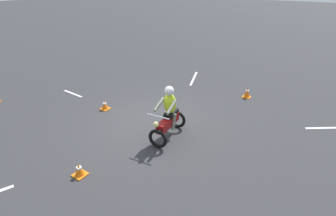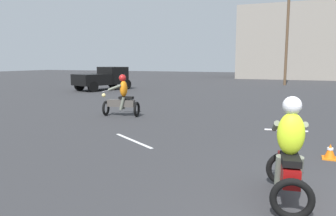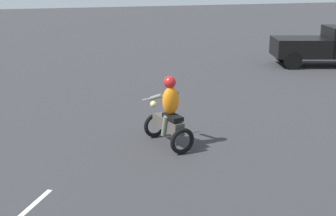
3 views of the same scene
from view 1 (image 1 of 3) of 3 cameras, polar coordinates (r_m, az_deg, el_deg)
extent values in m
plane|color=#333335|center=(9.11, -3.50, -2.76)|extent=(120.00, 120.00, 0.00)
torus|color=black|center=(7.57, -2.25, -6.71)|extent=(0.61, 0.18, 0.60)
torus|color=black|center=(8.56, 1.98, -2.48)|extent=(0.61, 0.18, 0.60)
cube|color=maroon|center=(7.94, 0.00, -3.10)|extent=(0.39, 1.12, 0.28)
cube|color=black|center=(8.01, 0.71, -1.04)|extent=(0.33, 0.59, 0.10)
cylinder|color=silver|center=(7.25, -2.16, -1.88)|extent=(0.70, 0.13, 0.04)
sphere|color=#F2E08C|center=(7.24, -2.63, -3.57)|extent=(0.18, 0.18, 0.16)
ellipsoid|color=#CCEA26|center=(7.77, 0.40, 1.01)|extent=(0.43, 0.33, 0.64)
cylinder|color=slate|center=(7.60, -1.96, 0.78)|extent=(0.16, 0.55, 0.27)
cylinder|color=slate|center=(7.43, 0.74, 0.18)|extent=(0.16, 0.55, 0.27)
cylinder|color=slate|center=(8.08, -0.56, -2.57)|extent=(0.15, 0.26, 0.51)
cylinder|color=slate|center=(7.97, 1.23, -3.01)|extent=(0.15, 0.26, 0.51)
sphere|color=white|center=(7.57, 0.28, 3.77)|extent=(0.32, 0.32, 0.28)
cube|color=orange|center=(7.12, -18.57, -13.60)|extent=(0.32, 0.32, 0.03)
cone|color=orange|center=(7.02, -18.78, -12.51)|extent=(0.24, 0.24, 0.31)
cylinder|color=white|center=(6.99, -18.83, -12.21)|extent=(0.13, 0.13, 0.05)
cube|color=orange|center=(11.36, 16.71, 2.33)|extent=(0.32, 0.32, 0.03)
cone|color=orange|center=(11.27, 16.85, 3.34)|extent=(0.24, 0.24, 0.41)
cylinder|color=white|center=(11.25, 16.89, 3.63)|extent=(0.13, 0.13, 0.05)
cube|color=orange|center=(10.16, -13.49, -0.16)|extent=(0.32, 0.32, 0.03)
cone|color=orange|center=(10.08, -13.60, 0.74)|extent=(0.24, 0.24, 0.32)
cylinder|color=white|center=(10.06, -13.62, 0.99)|extent=(0.13, 0.13, 0.05)
cube|color=silver|center=(11.95, -20.00, 2.98)|extent=(1.20, 0.14, 0.01)
cube|color=silver|center=(10.07, 30.81, -3.74)|extent=(1.05, 0.82, 0.01)
cube|color=silver|center=(13.06, 5.62, 6.45)|extent=(0.79, 1.88, 0.01)
camera|label=2|loc=(11.85, 14.52, 14.60)|focal=35.00mm
camera|label=3|loc=(7.89, -33.09, 17.73)|focal=50.00mm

